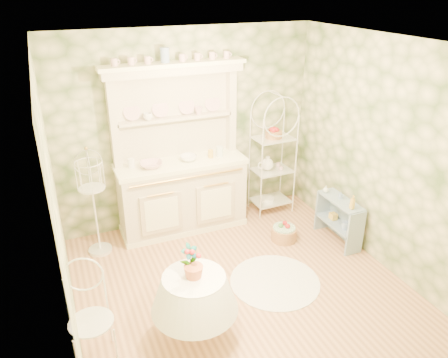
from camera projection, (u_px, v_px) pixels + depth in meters
name	position (u px, v px, depth m)	size (l,w,h in m)	color
floor	(241.00, 286.00, 5.04)	(3.60, 3.60, 0.00)	tan
ceiling	(245.00, 44.00, 3.91)	(3.60, 3.60, 0.00)	white
wall_left	(58.00, 213.00, 3.85)	(3.60, 3.60, 0.00)	beige
wall_right	(382.00, 155.00, 5.10)	(3.60, 3.60, 0.00)	beige
wall_back	(188.00, 129.00, 5.98)	(3.60, 3.60, 0.00)	beige
wall_front	(354.00, 283.00, 2.96)	(3.60, 3.60, 0.00)	beige
kitchen_dresser	(180.00, 152.00, 5.76)	(1.87, 0.61, 2.29)	beige
bakers_rack	(273.00, 153.00, 6.34)	(0.58, 0.41, 1.86)	white
side_shelf	(339.00, 221.00, 5.80)	(0.26, 0.70, 0.60)	#859EB2
round_table	(195.00, 311.00, 4.22)	(0.56, 0.56, 0.62)	white
cafe_chair	(91.00, 319.00, 3.87)	(0.44, 0.44, 0.96)	white
birdcage_stand	(93.00, 198.00, 5.36)	(0.37, 0.37, 1.55)	white
floor_basket	(284.00, 233.00, 5.89)	(0.30, 0.30, 0.20)	#B07D4D
lace_rug	(275.00, 281.00, 5.11)	(1.05, 1.05, 0.01)	white
bowl_floral	(151.00, 167.00, 5.64)	(0.29, 0.29, 0.07)	white
bowl_white	(189.00, 160.00, 5.85)	(0.23, 0.23, 0.07)	white
cup_left	(148.00, 118.00, 5.58)	(0.12, 0.12, 0.09)	white
cup_right	(199.00, 112.00, 5.82)	(0.11, 0.11, 0.10)	white
potted_geranium	(190.00, 262.00, 4.02)	(0.17, 0.12, 0.32)	#3F7238
bottle_amber	(352.00, 204.00, 5.42)	(0.07, 0.07, 0.18)	gold
bottle_blue	(341.00, 196.00, 5.68)	(0.04, 0.04, 0.09)	#809BC8
bottle_glass	(326.00, 190.00, 5.85)	(0.08, 0.08, 0.10)	silver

